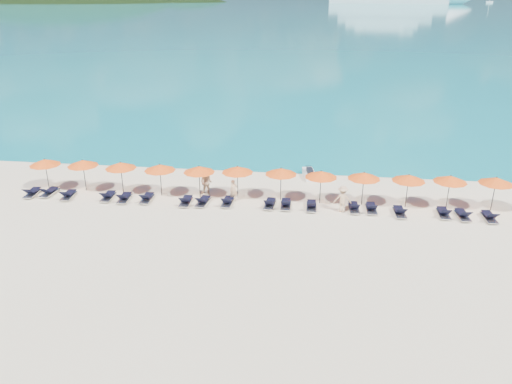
# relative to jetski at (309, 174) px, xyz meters

# --- Properties ---
(ground) EXTENTS (1400.00, 1400.00, 0.00)m
(ground) POSITION_rel_jetski_xyz_m (-3.20, -9.28, -0.30)
(ground) COLOR beige
(sea) EXTENTS (1600.00, 1300.00, 0.01)m
(sea) POSITION_rel_jetski_xyz_m (-3.20, 650.72, -0.29)
(sea) COLOR #1FA9B2
(sea) RESTS_ON ground
(headland_main) EXTENTS (374.00, 242.00, 126.50)m
(headland_main) POSITION_rel_jetski_xyz_m (-303.20, 530.72, -38.30)
(headland_main) COLOR black
(headland_main) RESTS_ON ground
(headland_small) EXTENTS (162.00, 126.00, 85.50)m
(headland_small) POSITION_rel_jetski_xyz_m (-153.20, 550.72, -35.30)
(headland_small) COLOR black
(headland_small) RESTS_ON ground
(sailboat_far) EXTENTS (6.68, 2.23, 12.25)m
(sailboat_far) POSITION_rel_jetski_xyz_m (174.43, 556.12, 0.96)
(sailboat_far) COLOR white
(sailboat_far) RESTS_ON ground
(jetski) EXTENTS (1.14, 2.15, 0.73)m
(jetski) POSITION_rel_jetski_xyz_m (0.00, 0.00, 0.00)
(jetski) COLOR white
(jetski) RESTS_ON ground
(beachgoer_a) EXTENTS (0.65, 0.59, 1.48)m
(beachgoer_a) POSITION_rel_jetski_xyz_m (-4.83, -5.13, 0.44)
(beachgoer_a) COLOR #D8AB81
(beachgoer_a) RESTS_ON ground
(beachgoer_b) EXTENTS (0.94, 0.66, 1.76)m
(beachgoer_b) POSITION_rel_jetski_xyz_m (-6.87, -4.20, 0.58)
(beachgoer_b) COLOR #D8AB81
(beachgoer_b) RESTS_ON ground
(beachgoer_c) EXTENTS (1.14, 0.55, 1.74)m
(beachgoer_c) POSITION_rel_jetski_xyz_m (2.22, -5.93, 0.57)
(beachgoer_c) COLOR #D8AB81
(beachgoer_c) RESTS_ON ground
(umbrella_0) EXTENTS (2.10, 2.10, 2.28)m
(umbrella_0) POSITION_rel_jetski_xyz_m (-18.03, -4.70, 1.72)
(umbrella_0) COLOR black
(umbrella_0) RESTS_ON ground
(umbrella_1) EXTENTS (2.10, 2.10, 2.28)m
(umbrella_1) POSITION_rel_jetski_xyz_m (-15.37, -4.55, 1.72)
(umbrella_1) COLOR black
(umbrella_1) RESTS_ON ground
(umbrella_2) EXTENTS (2.10, 2.10, 2.28)m
(umbrella_2) POSITION_rel_jetski_xyz_m (-12.61, -4.70, 1.72)
(umbrella_2) COLOR black
(umbrella_2) RESTS_ON ground
(umbrella_3) EXTENTS (2.10, 2.10, 2.28)m
(umbrella_3) POSITION_rel_jetski_xyz_m (-9.86, -4.77, 1.72)
(umbrella_3) COLOR black
(umbrella_3) RESTS_ON ground
(umbrella_4) EXTENTS (2.10, 2.10, 2.28)m
(umbrella_4) POSITION_rel_jetski_xyz_m (-7.18, -4.79, 1.72)
(umbrella_4) COLOR black
(umbrella_4) RESTS_ON ground
(umbrella_5) EXTENTS (2.10, 2.10, 2.28)m
(umbrella_5) POSITION_rel_jetski_xyz_m (-4.66, -4.51, 1.72)
(umbrella_5) COLOR black
(umbrella_5) RESTS_ON ground
(umbrella_6) EXTENTS (2.10, 2.10, 2.28)m
(umbrella_6) POSITION_rel_jetski_xyz_m (-1.78, -4.51, 1.72)
(umbrella_6) COLOR black
(umbrella_6) RESTS_ON ground
(umbrella_7) EXTENTS (2.10, 2.10, 2.28)m
(umbrella_7) POSITION_rel_jetski_xyz_m (0.82, -4.73, 1.72)
(umbrella_7) COLOR black
(umbrella_7) RESTS_ON ground
(umbrella_8) EXTENTS (2.10, 2.10, 2.28)m
(umbrella_8) POSITION_rel_jetski_xyz_m (3.54, -4.65, 1.72)
(umbrella_8) COLOR black
(umbrella_8) RESTS_ON ground
(umbrella_9) EXTENTS (2.10, 2.10, 2.28)m
(umbrella_9) POSITION_rel_jetski_xyz_m (6.29, -4.71, 1.72)
(umbrella_9) COLOR black
(umbrella_9) RESTS_ON ground
(umbrella_10) EXTENTS (2.10, 2.10, 2.28)m
(umbrella_10) POSITION_rel_jetski_xyz_m (8.86, -4.57, 1.72)
(umbrella_10) COLOR black
(umbrella_10) RESTS_ON ground
(umbrella_11) EXTENTS (2.10, 2.10, 2.28)m
(umbrella_11) POSITION_rel_jetski_xyz_m (11.61, -4.52, 1.72)
(umbrella_11) COLOR black
(umbrella_11) RESTS_ON ground
(lounger_0) EXTENTS (0.77, 1.75, 0.66)m
(lounger_0) POSITION_rel_jetski_xyz_m (-18.59, -5.91, -0.06)
(lounger_0) COLOR silver
(lounger_0) RESTS_ON ground
(lounger_1) EXTENTS (0.72, 1.73, 0.66)m
(lounger_1) POSITION_rel_jetski_xyz_m (-17.49, -5.67, -0.06)
(lounger_1) COLOR silver
(lounger_1) RESTS_ON ground
(lounger_2) EXTENTS (0.78, 1.75, 0.66)m
(lounger_2) POSITION_rel_jetski_xyz_m (-15.95, -6.01, -0.06)
(lounger_2) COLOR silver
(lounger_2) RESTS_ON ground
(lounger_3) EXTENTS (0.71, 1.73, 0.66)m
(lounger_3) POSITION_rel_jetski_xyz_m (-13.21, -5.88, -0.06)
(lounger_3) COLOR silver
(lounger_3) RESTS_ON ground
(lounger_4) EXTENTS (0.73, 1.74, 0.66)m
(lounger_4) POSITION_rel_jetski_xyz_m (-12.03, -6.01, -0.06)
(lounger_4) COLOR silver
(lounger_4) RESTS_ON ground
(lounger_5) EXTENTS (0.69, 1.72, 0.66)m
(lounger_5) POSITION_rel_jetski_xyz_m (-10.54, -5.86, -0.06)
(lounger_5) COLOR silver
(lounger_5) RESTS_ON ground
(lounger_6) EXTENTS (0.65, 1.71, 0.66)m
(lounger_6) POSITION_rel_jetski_xyz_m (-7.85, -6.02, -0.06)
(lounger_6) COLOR silver
(lounger_6) RESTS_ON ground
(lounger_7) EXTENTS (0.78, 1.75, 0.66)m
(lounger_7) POSITION_rel_jetski_xyz_m (-6.73, -5.93, -0.06)
(lounger_7) COLOR silver
(lounger_7) RESTS_ON ground
(lounger_8) EXTENTS (0.66, 1.72, 0.66)m
(lounger_8) POSITION_rel_jetski_xyz_m (-5.13, -5.78, -0.06)
(lounger_8) COLOR silver
(lounger_8) RESTS_ON ground
(lounger_9) EXTENTS (0.72, 1.73, 0.66)m
(lounger_9) POSITION_rel_jetski_xyz_m (-2.37, -5.75, -0.06)
(lounger_9) COLOR silver
(lounger_9) RESTS_ON ground
(lounger_10) EXTENTS (0.65, 1.71, 0.66)m
(lounger_10) POSITION_rel_jetski_xyz_m (-1.34, -5.72, -0.06)
(lounger_10) COLOR silver
(lounger_10) RESTS_ON ground
(lounger_11) EXTENTS (0.65, 1.71, 0.66)m
(lounger_11) POSITION_rel_jetski_xyz_m (0.30, -5.75, -0.06)
(lounger_11) COLOR silver
(lounger_11) RESTS_ON ground
(lounger_12) EXTENTS (0.70, 1.73, 0.66)m
(lounger_12) POSITION_rel_jetski_xyz_m (2.97, -5.68, -0.06)
(lounger_12) COLOR silver
(lounger_12) RESTS_ON ground
(lounger_13) EXTENTS (0.65, 1.71, 0.66)m
(lounger_13) POSITION_rel_jetski_xyz_m (4.06, -5.66, -0.06)
(lounger_13) COLOR silver
(lounger_13) RESTS_ON ground
(lounger_14) EXTENTS (0.71, 1.73, 0.66)m
(lounger_14) POSITION_rel_jetski_xyz_m (5.76, -6.00, -0.06)
(lounger_14) COLOR silver
(lounger_14) RESTS_ON ground
(lounger_15) EXTENTS (0.63, 1.70, 0.66)m
(lounger_15) POSITION_rel_jetski_xyz_m (8.43, -5.82, -0.06)
(lounger_15) COLOR silver
(lounger_15) RESTS_ON ground
(lounger_16) EXTENTS (0.74, 1.74, 0.66)m
(lounger_16) POSITION_rel_jetski_xyz_m (9.53, -5.98, -0.06)
(lounger_16) COLOR silver
(lounger_16) RESTS_ON ground
(lounger_17) EXTENTS (0.67, 1.72, 0.66)m
(lounger_17) POSITION_rel_jetski_xyz_m (11.06, -6.06, -0.06)
(lounger_17) COLOR silver
(lounger_17) RESTS_ON ground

